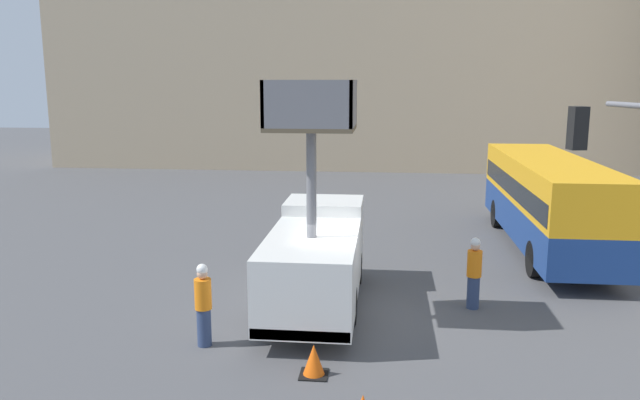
# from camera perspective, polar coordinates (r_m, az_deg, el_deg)

# --- Properties ---
(ground_plane) EXTENTS (120.00, 120.00, 0.00)m
(ground_plane) POSITION_cam_1_polar(r_m,az_deg,el_deg) (16.09, 2.98, -10.56)
(ground_plane) COLOR #4C4C4F
(building_backdrop_far) EXTENTS (44.00, 10.00, 20.69)m
(building_backdrop_far) POSITION_cam_1_polar(r_m,az_deg,el_deg) (45.55, 5.25, 16.45)
(building_backdrop_far) COLOR tan
(building_backdrop_far) RESTS_ON ground_plane
(utility_truck) EXTENTS (2.20, 6.26, 5.89)m
(utility_truck) POSITION_cam_1_polar(r_m,az_deg,el_deg) (16.19, -0.34, -4.94)
(utility_truck) COLOR silver
(utility_truck) RESTS_ON ground_plane
(city_bus) EXTENTS (2.53, 10.67, 3.21)m
(city_bus) POSITION_cam_1_polar(r_m,az_deg,el_deg) (23.16, 20.07, 0.30)
(city_bus) COLOR navy
(city_bus) RESTS_ON ground_plane
(road_worker_near_truck) EXTENTS (0.38, 0.38, 1.91)m
(road_worker_near_truck) POSITION_cam_1_polar(r_m,az_deg,el_deg) (14.31, -10.62, -9.39)
(road_worker_near_truck) COLOR navy
(road_worker_near_truck) RESTS_ON ground_plane
(road_worker_directing) EXTENTS (0.38, 0.38, 1.91)m
(road_worker_directing) POSITION_cam_1_polar(r_m,az_deg,el_deg) (16.77, 13.91, -6.49)
(road_worker_directing) COLOR navy
(road_worker_directing) RESTS_ON ground_plane
(traffic_cone_near_truck) EXTENTS (0.57, 0.57, 0.66)m
(traffic_cone_near_truck) POSITION_cam_1_polar(r_m,az_deg,el_deg) (12.99, -0.57, -14.50)
(traffic_cone_near_truck) COLOR black
(traffic_cone_near_truck) RESTS_ON ground_plane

